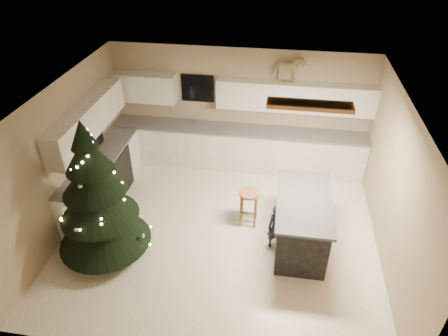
{
  "coord_description": "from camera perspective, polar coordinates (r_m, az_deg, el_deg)",
  "views": [
    {
      "loc": [
        0.89,
        -5.34,
        5.02
      ],
      "look_at": [
        0.0,
        0.35,
        1.15
      ],
      "focal_mm": 32.0,
      "sensor_mm": 36.0,
      "label": 1
    }
  ],
  "objects": [
    {
      "name": "island",
      "position": [
        6.95,
        11.03,
        -7.63
      ],
      "size": [
        0.9,
        1.7,
        0.95
      ],
      "color": "black",
      "rests_on": "ground_plane"
    },
    {
      "name": "rocking_horse",
      "position": [
        8.14,
        9.12,
        13.74
      ],
      "size": [
        0.65,
        0.45,
        0.52
      ],
      "rotation": [
        0.0,
        0.0,
        1.9
      ],
      "color": "#96623A",
      "rests_on": "cabinetry"
    },
    {
      "name": "toddler",
      "position": [
        6.88,
        7.49,
        -8.38
      ],
      "size": [
        0.35,
        0.27,
        0.85
      ],
      "primitive_type": "imported",
      "rotation": [
        0.0,
        0.0,
        0.25
      ],
      "color": "#17193E",
      "rests_on": "ground_plane"
    },
    {
      "name": "cabinetry",
      "position": [
        8.38,
        -4.79,
        3.2
      ],
      "size": [
        5.5,
        3.2,
        2.0
      ],
      "color": "silver",
      "rests_on": "ground_plane"
    },
    {
      "name": "bar_stool",
      "position": [
        7.23,
        3.58,
        -4.58
      ],
      "size": [
        0.37,
        0.37,
        0.7
      ],
      "rotation": [
        0.0,
        0.0,
        -0.38
      ],
      "color": "#96623A",
      "rests_on": "ground_plane"
    },
    {
      "name": "ground_plane",
      "position": [
        7.38,
        -0.42,
        -8.95
      ],
      "size": [
        5.5,
        5.5,
        0.0
      ],
      "primitive_type": "plane",
      "color": "silver"
    },
    {
      "name": "christmas_tree",
      "position": [
        6.65,
        -17.58,
        -4.82
      ],
      "size": [
        1.57,
        1.52,
        2.51
      ],
      "rotation": [
        0.0,
        0.0,
        -0.09
      ],
      "color": "#3F2816",
      "rests_on": "ground_plane"
    },
    {
      "name": "room_shell",
      "position": [
        6.32,
        -0.28,
        2.76
      ],
      "size": [
        5.52,
        5.02,
        2.61
      ],
      "color": "tan",
      "rests_on": "ground_plane"
    }
  ]
}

